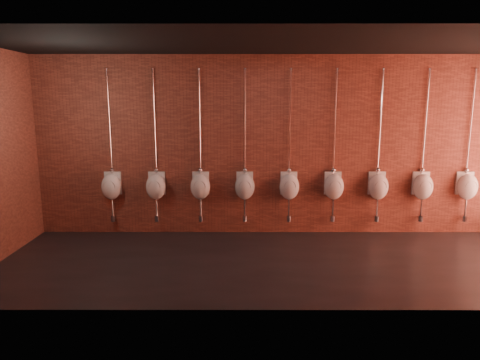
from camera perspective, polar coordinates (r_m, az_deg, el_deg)
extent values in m
plane|color=black|center=(6.63, 5.24, -10.85)|extent=(8.50, 8.50, 0.00)
cube|color=black|center=(6.22, 5.76, 17.77)|extent=(8.50, 3.00, 0.04)
cube|color=#9D4C39|center=(7.71, 4.45, 4.48)|extent=(8.50, 0.04, 3.20)
cube|color=#9D4C39|center=(4.75, 7.17, 0.57)|extent=(8.50, 0.04, 3.20)
ellipsoid|color=white|center=(8.01, -16.78, -0.86)|extent=(0.36, 0.32, 0.47)
cube|color=white|center=(8.10, -16.57, -0.38)|extent=(0.30, 0.05, 0.42)
cylinder|color=gray|center=(7.89, -17.04, -0.83)|extent=(0.21, 0.02, 0.21)
cylinder|color=silver|center=(7.96, -17.03, 7.40)|extent=(0.02, 0.02, 1.83)
sphere|color=silver|center=(8.03, -16.72, 1.29)|extent=(0.08, 0.08, 0.08)
cylinder|color=silver|center=(7.96, -17.40, 13.97)|extent=(0.06, 0.06, 0.01)
cylinder|color=silver|center=(8.08, -16.65, -3.31)|extent=(0.03, 0.03, 0.36)
cylinder|color=silver|center=(8.14, -16.56, -4.93)|extent=(0.08, 0.08, 0.11)
cylinder|color=silver|center=(8.21, -16.41, -4.79)|extent=(0.03, 0.15, 0.03)
ellipsoid|color=white|center=(7.81, -11.16, -0.88)|extent=(0.36, 0.32, 0.47)
cube|color=white|center=(7.91, -11.02, -0.39)|extent=(0.30, 0.05, 0.42)
cylinder|color=gray|center=(7.69, -11.34, -0.85)|extent=(0.21, 0.02, 0.21)
cylinder|color=silver|center=(7.76, -11.33, 7.59)|extent=(0.02, 0.02, 1.83)
sphere|color=silver|center=(7.84, -11.12, 1.32)|extent=(0.08, 0.08, 0.08)
cylinder|color=silver|center=(7.77, -11.59, 14.32)|extent=(0.06, 0.06, 0.01)
cylinder|color=silver|center=(7.89, -11.07, -3.39)|extent=(0.03, 0.03, 0.36)
cylinder|color=silver|center=(7.95, -11.01, -5.05)|extent=(0.08, 0.08, 0.11)
cylinder|color=silver|center=(8.02, -10.91, -4.90)|extent=(0.03, 0.15, 0.03)
ellipsoid|color=white|center=(7.70, -5.32, -0.90)|extent=(0.36, 0.32, 0.47)
cube|color=white|center=(7.80, -5.24, -0.39)|extent=(0.30, 0.05, 0.42)
cylinder|color=gray|center=(7.58, -5.40, -0.87)|extent=(0.21, 0.02, 0.21)
cylinder|color=silver|center=(7.64, -5.40, 7.70)|extent=(0.02, 0.02, 1.83)
sphere|color=silver|center=(7.73, -5.30, 1.34)|extent=(0.08, 0.08, 0.08)
cylinder|color=silver|center=(7.65, -5.52, 14.54)|extent=(0.06, 0.06, 0.01)
cylinder|color=silver|center=(7.77, -5.27, -3.44)|extent=(0.03, 0.03, 0.36)
cylinder|color=silver|center=(7.83, -5.24, -5.13)|extent=(0.08, 0.08, 0.11)
cylinder|color=silver|center=(7.91, -5.19, -4.97)|extent=(0.03, 0.15, 0.03)
ellipsoid|color=white|center=(7.66, 0.64, -0.90)|extent=(0.36, 0.32, 0.47)
cube|color=white|center=(7.76, 0.64, -0.40)|extent=(0.30, 0.05, 0.42)
cylinder|color=gray|center=(7.54, 0.65, -0.87)|extent=(0.21, 0.02, 0.21)
cylinder|color=silver|center=(7.61, 0.65, 7.73)|extent=(0.02, 0.02, 1.83)
sphere|color=silver|center=(7.69, 0.64, 1.34)|extent=(0.08, 0.08, 0.08)
cylinder|color=silver|center=(7.62, 0.67, 14.61)|extent=(0.06, 0.06, 0.01)
cylinder|color=silver|center=(7.74, 0.64, -3.46)|extent=(0.03, 0.03, 0.36)
cylinder|color=silver|center=(7.80, 0.63, -5.15)|extent=(0.08, 0.08, 0.11)
cylinder|color=silver|center=(7.88, 0.63, -5.00)|extent=(0.03, 0.15, 0.03)
ellipsoid|color=white|center=(7.71, 6.59, -0.90)|extent=(0.36, 0.32, 0.47)
cube|color=white|center=(7.81, 6.51, -0.40)|extent=(0.30, 0.05, 0.42)
cylinder|color=gray|center=(7.59, 6.70, -0.87)|extent=(0.21, 0.02, 0.21)
cylinder|color=silver|center=(7.66, 6.70, 7.68)|extent=(0.02, 0.02, 1.83)
sphere|color=silver|center=(7.74, 6.57, 1.33)|extent=(0.08, 0.08, 0.08)
cylinder|color=silver|center=(7.67, 6.85, 14.51)|extent=(0.06, 0.06, 0.01)
cylinder|color=silver|center=(7.79, 6.54, -3.44)|extent=(0.03, 0.03, 0.36)
cylinder|color=silver|center=(7.85, 6.50, -5.12)|extent=(0.08, 0.08, 0.11)
cylinder|color=silver|center=(7.92, 6.44, -4.97)|extent=(0.03, 0.15, 0.03)
ellipsoid|color=white|center=(7.84, 12.40, -0.89)|extent=(0.36, 0.32, 0.47)
cube|color=white|center=(7.94, 12.24, -0.39)|extent=(0.30, 0.05, 0.42)
cylinder|color=gray|center=(7.72, 12.59, -0.86)|extent=(0.21, 0.02, 0.21)
cylinder|color=silver|center=(7.79, 12.59, 7.55)|extent=(0.02, 0.02, 1.83)
sphere|color=silver|center=(7.87, 12.36, 1.31)|extent=(0.08, 0.08, 0.08)
cylinder|color=silver|center=(7.80, 12.87, 14.26)|extent=(0.06, 0.06, 0.01)
cylinder|color=silver|center=(7.92, 12.30, -3.38)|extent=(0.03, 0.03, 0.36)
cylinder|color=silver|center=(7.98, 12.23, -5.04)|extent=(0.08, 0.08, 0.11)
cylinder|color=silver|center=(8.05, 12.12, -4.89)|extent=(0.03, 0.15, 0.03)
ellipsoid|color=white|center=(8.05, 17.97, -0.87)|extent=(0.36, 0.32, 0.47)
cube|color=white|center=(8.15, 17.74, -0.38)|extent=(0.30, 0.05, 0.42)
cylinder|color=gray|center=(7.94, 18.24, -0.84)|extent=(0.21, 0.02, 0.21)
cylinder|color=silver|center=(8.00, 18.23, 7.35)|extent=(0.02, 0.02, 1.83)
sphere|color=silver|center=(8.08, 17.90, 1.27)|extent=(0.08, 0.08, 0.08)
cylinder|color=silver|center=(8.01, 18.62, 13.88)|extent=(0.06, 0.06, 0.01)
cylinder|color=silver|center=(8.13, 17.83, -3.30)|extent=(0.03, 0.03, 0.36)
cylinder|color=silver|center=(8.18, 17.73, -4.91)|extent=(0.08, 0.08, 0.11)
cylinder|color=silver|center=(8.25, 17.57, -4.77)|extent=(0.03, 0.15, 0.03)
ellipsoid|color=white|center=(8.33, 23.20, -0.84)|extent=(0.36, 0.32, 0.47)
cube|color=white|center=(8.43, 22.93, -0.37)|extent=(0.30, 0.05, 0.42)
cylinder|color=gray|center=(8.22, 23.54, -0.81)|extent=(0.21, 0.02, 0.21)
cylinder|color=silver|center=(8.28, 23.53, 7.10)|extent=(0.02, 0.02, 1.83)
sphere|color=silver|center=(8.36, 23.13, 1.23)|extent=(0.08, 0.08, 0.08)
cylinder|color=silver|center=(8.29, 24.01, 13.40)|extent=(0.06, 0.06, 0.01)
cylinder|color=silver|center=(8.40, 23.03, -3.19)|extent=(0.03, 0.03, 0.36)
cylinder|color=silver|center=(8.46, 22.91, -4.75)|extent=(0.08, 0.08, 0.11)
cylinder|color=silver|center=(8.53, 22.71, -4.62)|extent=(0.03, 0.15, 0.03)
ellipsoid|color=white|center=(8.68, 28.06, -0.81)|extent=(0.36, 0.32, 0.47)
cube|color=white|center=(8.77, 27.75, -0.36)|extent=(0.30, 0.05, 0.42)
cylinder|color=gray|center=(8.57, 28.44, -0.78)|extent=(0.21, 0.02, 0.21)
cylinder|color=silver|center=(8.63, 28.44, 6.81)|extent=(0.02, 0.02, 1.83)
sphere|color=silver|center=(8.70, 27.97, 1.18)|extent=(0.08, 0.08, 0.08)
cylinder|color=silver|center=(8.64, 28.99, 12.85)|extent=(0.06, 0.06, 0.01)
cylinder|color=silver|center=(8.75, 27.86, -3.07)|extent=(0.03, 0.03, 0.36)
cylinder|color=silver|center=(8.80, 27.73, -4.57)|extent=(0.08, 0.08, 0.11)
cylinder|color=silver|center=(8.87, 27.50, -4.44)|extent=(0.03, 0.15, 0.03)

